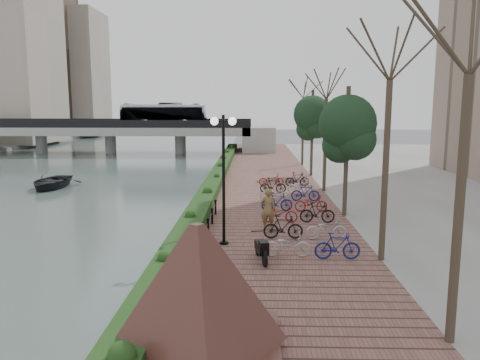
{
  "coord_description": "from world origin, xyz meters",
  "views": [
    {
      "loc": [
        3.33,
        -14.48,
        6.0
      ],
      "look_at": [
        2.6,
        10.94,
        2.0
      ],
      "focal_mm": 35.0,
      "sensor_mm": 36.0,
      "label": 1
    }
  ],
  "objects_px": {
    "motorcycle": "(261,248)",
    "pedestrian": "(268,209)",
    "granite_monument": "(198,290)",
    "boat": "(51,182)",
    "lamppost": "(223,153)"
  },
  "relations": [
    {
      "from": "motorcycle",
      "to": "boat",
      "type": "xyz_separation_m",
      "value": [
        -15.27,
        17.52,
        -0.47
      ]
    },
    {
      "from": "granite_monument",
      "to": "boat",
      "type": "relative_size",
      "value": 1.02
    },
    {
      "from": "granite_monument",
      "to": "motorcycle",
      "type": "xyz_separation_m",
      "value": [
        1.5,
        6.52,
        -1.05
      ]
    },
    {
      "from": "granite_monument",
      "to": "lamppost",
      "type": "relative_size",
      "value": 0.94
    },
    {
      "from": "motorcycle",
      "to": "pedestrian",
      "type": "distance_m",
      "value": 4.44
    },
    {
      "from": "granite_monument",
      "to": "lamppost",
      "type": "distance_m",
      "value": 8.85
    },
    {
      "from": "lamppost",
      "to": "motorcycle",
      "type": "bearing_deg",
      "value": -54.49
    },
    {
      "from": "motorcycle",
      "to": "pedestrian",
      "type": "bearing_deg",
      "value": 74.46
    },
    {
      "from": "granite_monument",
      "to": "boat",
      "type": "height_order",
      "value": "granite_monument"
    },
    {
      "from": "granite_monument",
      "to": "pedestrian",
      "type": "relative_size",
      "value": 2.6
    },
    {
      "from": "motorcycle",
      "to": "pedestrian",
      "type": "xyz_separation_m",
      "value": [
        0.37,
        4.4,
        0.45
      ]
    },
    {
      "from": "granite_monument",
      "to": "lamppost",
      "type": "height_order",
      "value": "lamppost"
    },
    {
      "from": "lamppost",
      "to": "motorcycle",
      "type": "relative_size",
      "value": 3.35
    },
    {
      "from": "boat",
      "to": "lamppost",
      "type": "bearing_deg",
      "value": -47.7
    },
    {
      "from": "granite_monument",
      "to": "pedestrian",
      "type": "xyz_separation_m",
      "value": [
        1.87,
        10.92,
        -0.6
      ]
    }
  ]
}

